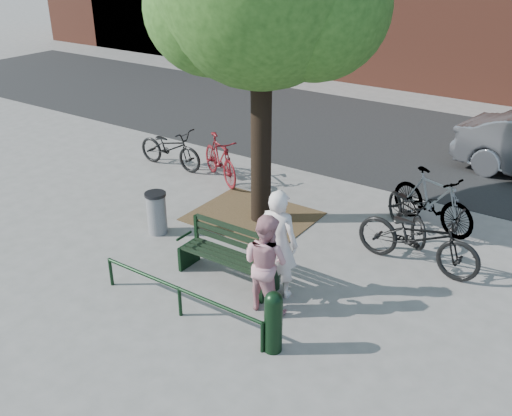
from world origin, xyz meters
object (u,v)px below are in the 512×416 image
Objects in this scene: person_right at (266,263)px; park_bench at (230,253)px; person_left at (278,244)px; litter_bin at (157,213)px; bollard at (273,320)px; bicycle_c at (418,237)px.

park_bench is at bearing -14.18° from person_right.
person_left is 3.11m from litter_bin.
person_right reaches higher than litter_bin.
person_right is 1.89× the size of litter_bin.
bicycle_c is (0.85, 3.28, 0.06)m from bollard.
park_bench reaches higher than litter_bin.
person_left is 0.46m from person_right.
park_bench is 1.81× the size of bollard.
person_right is (0.95, -0.37, 0.32)m from park_bench.
litter_bin is (-2.15, 0.52, -0.05)m from park_bench.
person_left reaches higher than person_right.
park_bench is at bearing -2.46° from person_left.
person_left is 2.60m from bicycle_c.
litter_bin is at bearing 155.83° from bollard.
park_bench is 0.99m from person_left.
bicycle_c is at bearing 75.50° from bollard.
litter_bin is (-3.04, 0.45, -0.48)m from person_left.
person_left reaches higher than bicycle_c.
person_left reaches higher than litter_bin.
person_right is at bearing -21.14° from park_bench.
bollard is at bearing 167.98° from bicycle_c.
park_bench is at bearing 133.37° from bicycle_c.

